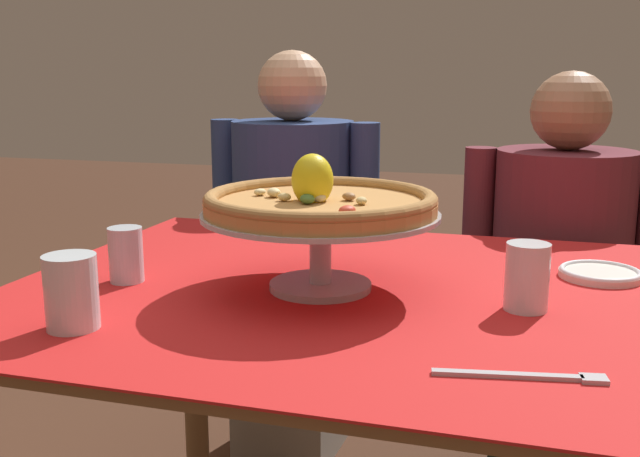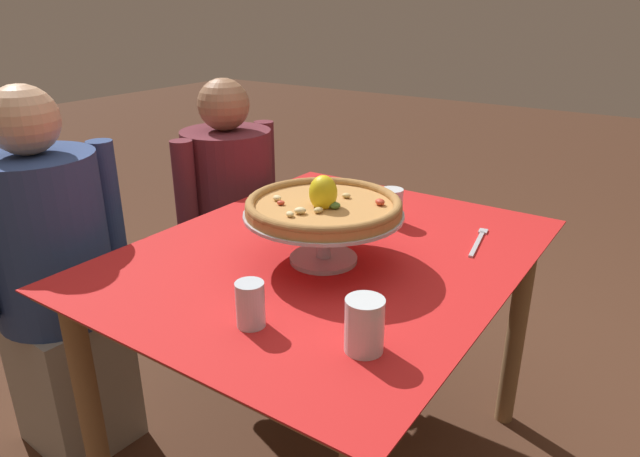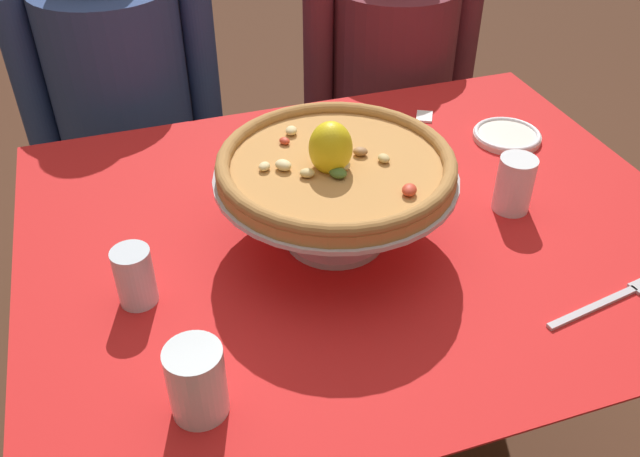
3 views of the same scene
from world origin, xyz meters
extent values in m
cylinder|color=olive|center=(0.52, -0.40, 0.36)|extent=(0.06, 0.06, 0.71)
cylinder|color=olive|center=(-0.52, 0.40, 0.36)|extent=(0.06, 0.06, 0.71)
cylinder|color=olive|center=(0.52, 0.40, 0.36)|extent=(0.06, 0.06, 0.71)
cube|color=olive|center=(0.00, 0.00, 0.72)|extent=(1.16, 0.93, 0.02)
cube|color=red|center=(0.00, 0.00, 0.74)|extent=(1.20, 0.97, 0.00)
cylinder|color=#B7B7C1|center=(-0.06, -0.02, 0.75)|extent=(0.18, 0.18, 0.01)
cylinder|color=#B7B7C1|center=(-0.06, -0.02, 0.81)|extent=(0.04, 0.04, 0.12)
cylinder|color=#B7B7C1|center=(-0.06, -0.02, 0.87)|extent=(0.41, 0.41, 0.01)
cylinder|color=#BC8447|center=(-0.06, -0.02, 0.89)|extent=(0.39, 0.39, 0.02)
torus|color=#A6743E|center=(-0.06, -0.02, 0.90)|extent=(0.39, 0.39, 0.02)
ellipsoid|color=tan|center=(0.02, -0.04, 0.90)|extent=(0.02, 0.03, 0.01)
ellipsoid|color=beige|center=(-0.15, -0.02, 0.90)|extent=(0.03, 0.04, 0.02)
ellipsoid|color=beige|center=(-0.06, -0.03, 0.90)|extent=(0.02, 0.03, 0.01)
ellipsoid|color=tan|center=(-0.12, -0.05, 0.90)|extent=(0.03, 0.03, 0.01)
ellipsoid|color=#C63D28|center=(-0.12, 0.06, 0.90)|extent=(0.02, 0.03, 0.01)
ellipsoid|color=#996B42|center=(-0.01, -0.01, 0.90)|extent=(0.03, 0.03, 0.01)
ellipsoid|color=tan|center=(-0.07, -0.05, 0.90)|extent=(0.03, 0.03, 0.02)
ellipsoid|color=#4C7533|center=(-0.07, -0.06, 0.90)|extent=(0.04, 0.04, 0.02)
ellipsoid|color=beige|center=(-0.10, 0.09, 0.90)|extent=(0.03, 0.03, 0.01)
ellipsoid|color=beige|center=(-0.06, -0.04, 0.91)|extent=(0.04, 0.04, 0.02)
ellipsoid|color=#C63D28|center=(0.02, -0.14, 0.90)|extent=(0.03, 0.04, 0.02)
ellipsoid|color=beige|center=(-0.17, -0.01, 0.90)|extent=(0.03, 0.03, 0.01)
ellipsoid|color=#4C7533|center=(-0.08, -0.03, 0.91)|extent=(0.04, 0.03, 0.02)
ellipsoid|color=yellow|center=(-0.07, -0.03, 0.93)|extent=(0.09, 0.09, 0.09)
cylinder|color=white|center=(0.28, -0.04, 0.79)|extent=(0.07, 0.07, 0.11)
cylinder|color=silver|center=(0.28, -0.04, 0.76)|extent=(0.06, 0.06, 0.04)
cylinder|color=silver|center=(-0.41, -0.08, 0.79)|extent=(0.06, 0.06, 0.10)
cylinder|color=silver|center=(-0.41, -0.08, 0.78)|extent=(0.05, 0.05, 0.07)
cylinder|color=silver|center=(-0.35, -0.32, 0.80)|extent=(0.08, 0.08, 0.11)
cylinder|color=silver|center=(-0.35, -0.32, 0.76)|extent=(0.07, 0.07, 0.04)
cylinder|color=silver|center=(0.41, 0.19, 0.75)|extent=(0.15, 0.15, 0.01)
torus|color=white|center=(0.41, 0.19, 0.75)|extent=(0.14, 0.14, 0.01)
cube|color=#B7B7C1|center=(0.27, -0.32, 0.74)|extent=(0.18, 0.04, 0.01)
cube|color=#B7B7C1|center=(0.37, -0.30, 0.74)|extent=(0.04, 0.03, 0.01)
cube|color=white|center=(0.28, 0.33, 0.74)|extent=(0.06, 0.06, 0.00)
cube|color=gray|center=(-0.36, 0.75, 0.24)|extent=(0.30, 0.34, 0.48)
cylinder|color=navy|center=(-0.36, 0.75, 0.73)|extent=(0.36, 0.36, 0.50)
sphere|color=tan|center=(-0.36, 0.75, 1.07)|extent=(0.19, 0.19, 0.19)
cylinder|color=navy|center=(-0.15, 0.73, 0.76)|extent=(0.08, 0.08, 0.43)
cube|color=#1E3833|center=(0.36, 0.71, 0.22)|extent=(0.30, 0.34, 0.43)
cylinder|color=maroon|center=(0.36, 0.71, 0.68)|extent=(0.36, 0.36, 0.49)
sphere|color=#9E7051|center=(0.36, 0.71, 1.02)|extent=(0.19, 0.19, 0.19)
cylinder|color=maroon|center=(0.15, 0.72, 0.71)|extent=(0.08, 0.08, 0.42)
cylinder|color=maroon|center=(0.58, 0.69, 0.71)|extent=(0.08, 0.08, 0.42)
camera|label=1|loc=(0.28, -1.18, 1.11)|focal=40.78mm
camera|label=2|loc=(-1.16, -0.77, 1.37)|focal=31.62mm
camera|label=3|loc=(-0.38, -0.91, 1.49)|focal=38.03mm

